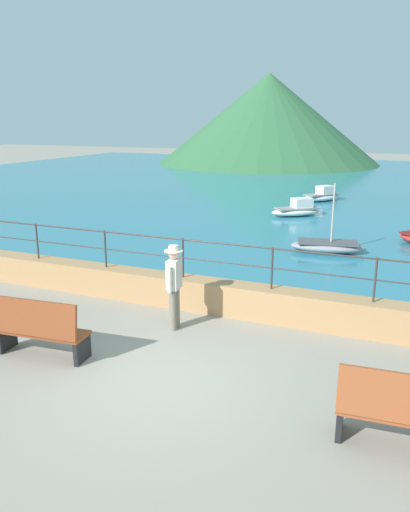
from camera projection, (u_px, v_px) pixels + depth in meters
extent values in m
plane|color=gray|center=(157.00, 380.00, 8.15)|extent=(120.00, 120.00, 0.00)
cube|color=tan|center=(225.00, 298.00, 10.91)|extent=(20.00, 0.56, 0.70)
cylinder|color=#383330|center=(37.00, 241.00, 12.60)|extent=(0.04, 0.04, 0.90)
cylinder|color=#383330|center=(105.00, 249.00, 11.84)|extent=(0.04, 0.04, 0.90)
cylinder|color=#383330|center=(183.00, 258.00, 11.07)|extent=(0.04, 0.04, 0.90)
cylinder|color=#383330|center=(272.00, 268.00, 10.31)|extent=(0.04, 0.04, 0.90)
cylinder|color=#383330|center=(375.00, 280.00, 9.55)|extent=(0.04, 0.04, 0.90)
cylinder|color=#383330|center=(226.00, 244.00, 10.58)|extent=(18.40, 0.04, 0.04)
cylinder|color=#383330|center=(226.00, 263.00, 10.69)|extent=(18.40, 0.03, 0.03)
cube|color=teal|center=(352.00, 187.00, 31.12)|extent=(64.00, 44.32, 0.06)
cone|color=#33663D|center=(268.00, 119.00, 46.53)|extent=(20.76, 20.76, 8.24)
cube|color=brown|center=(43.00, 332.00, 8.90)|extent=(1.74, 0.67, 0.06)
cube|color=brown|center=(33.00, 318.00, 8.61)|extent=(1.71, 0.30, 0.64)
cube|color=black|center=(7.00, 338.00, 9.20)|extent=(0.12, 0.47, 0.43)
cube|color=black|center=(82.00, 350.00, 8.74)|extent=(0.12, 0.47, 0.43)
cube|color=#9E4C28|center=(404.00, 414.00, 6.41)|extent=(1.73, 0.64, 0.06)
cube|color=#9E4C28|center=(408.00, 399.00, 6.12)|extent=(1.71, 0.27, 0.64)
cube|color=black|center=(340.00, 419.00, 6.72)|extent=(0.11, 0.47, 0.43)
cylinder|color=slate|center=(176.00, 307.00, 10.16)|extent=(0.15, 0.15, 0.86)
cylinder|color=slate|center=(173.00, 310.00, 9.99)|extent=(0.15, 0.15, 0.86)
cube|color=beige|center=(174.00, 274.00, 9.88)|extent=(0.25, 0.38, 0.60)
cylinder|color=beige|center=(178.00, 273.00, 10.11)|extent=(0.09, 0.09, 0.52)
cylinder|color=beige|center=(170.00, 280.00, 9.67)|extent=(0.09, 0.09, 0.52)
sphere|color=beige|center=(174.00, 253.00, 9.76)|extent=(0.22, 0.22, 0.22)
cylinder|color=beige|center=(174.00, 251.00, 9.75)|extent=(0.38, 0.38, 0.02)
cylinder|color=beige|center=(173.00, 248.00, 9.74)|extent=(0.20, 0.20, 0.10)
ellipsoid|color=white|center=(296.00, 212.00, 21.64)|extent=(2.34, 2.17, 0.36)
cube|color=gray|center=(296.00, 208.00, 21.60)|extent=(1.90, 1.77, 0.06)
cube|color=silver|center=(302.00, 203.00, 21.61)|extent=(1.02, 1.00, 0.40)
ellipsoid|color=gray|center=(327.00, 247.00, 15.70)|extent=(2.43, 1.33, 0.36)
cube|color=#4D4D51|center=(328.00, 242.00, 15.66)|extent=(1.95, 1.10, 0.06)
cylinder|color=#B2A899|center=(333.00, 213.00, 15.39)|extent=(0.06, 0.06, 1.83)
ellipsoid|color=white|center=(321.00, 197.00, 25.57)|extent=(2.12, 2.37, 0.36)
cube|color=gray|center=(321.00, 194.00, 25.53)|extent=(1.73, 1.92, 0.06)
cube|color=silver|center=(325.00, 190.00, 25.59)|extent=(0.99, 1.02, 0.40)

